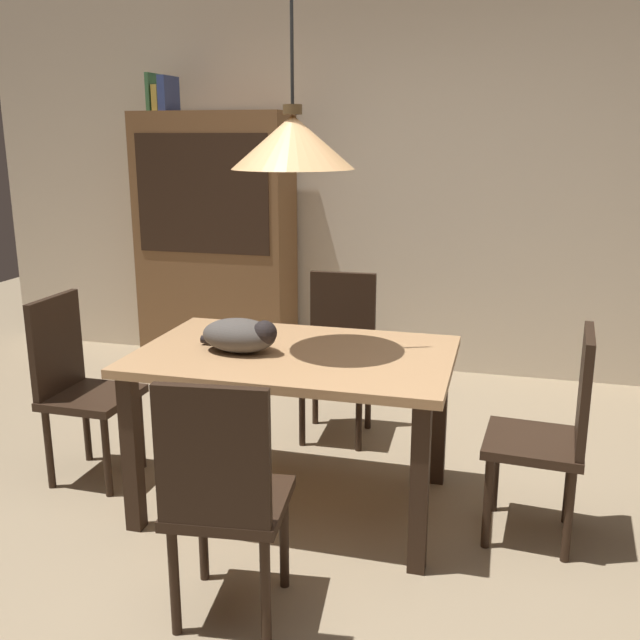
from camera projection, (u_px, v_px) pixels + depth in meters
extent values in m
plane|color=#998466|center=(290.00, 558.00, 2.93)|extent=(10.00, 10.00, 0.00)
cube|color=beige|center=(398.00, 170.00, 5.05)|extent=(6.40, 0.10, 2.90)
cube|color=tan|center=(295.00, 356.00, 3.19)|extent=(1.40, 0.90, 0.04)
cube|color=black|center=(132.00, 454.00, 3.07)|extent=(0.07, 0.07, 0.71)
cube|color=black|center=(419.00, 489.00, 2.76)|extent=(0.07, 0.07, 0.71)
cube|color=black|center=(205.00, 393.00, 3.80)|extent=(0.07, 0.07, 0.71)
cube|color=black|center=(439.00, 415.00, 3.49)|extent=(0.07, 0.07, 0.71)
cube|color=black|center=(336.00, 365.00, 4.01)|extent=(0.41, 0.41, 0.04)
cube|color=black|center=(343.00, 313.00, 4.11)|extent=(0.38, 0.05, 0.48)
cylinder|color=black|center=(302.00, 411.00, 3.95)|extent=(0.04, 0.04, 0.41)
cylinder|color=black|center=(359.00, 416.00, 3.88)|extent=(0.04, 0.04, 0.41)
cylinder|color=black|center=(315.00, 391.00, 4.25)|extent=(0.04, 0.04, 0.41)
cylinder|color=black|center=(368.00, 395.00, 4.18)|extent=(0.04, 0.04, 0.41)
cube|color=black|center=(230.00, 502.00, 2.51)|extent=(0.44, 0.44, 0.04)
cube|color=black|center=(212.00, 457.00, 2.28)|extent=(0.38, 0.08, 0.48)
cylinder|color=black|center=(284.00, 538.00, 2.70)|extent=(0.04, 0.04, 0.41)
cylinder|color=black|center=(203.00, 532.00, 2.75)|extent=(0.04, 0.04, 0.41)
cylinder|color=black|center=(266.00, 590.00, 2.39)|extent=(0.04, 0.04, 0.41)
cylinder|color=black|center=(174.00, 581.00, 2.44)|extent=(0.04, 0.04, 0.41)
cube|color=black|center=(92.00, 397.00, 3.52)|extent=(0.40, 0.40, 0.04)
cube|color=black|center=(56.00, 344.00, 3.50)|extent=(0.04, 0.38, 0.48)
cylinder|color=black|center=(107.00, 456.00, 3.39)|extent=(0.04, 0.04, 0.41)
cylinder|color=black|center=(141.00, 430.00, 3.69)|extent=(0.04, 0.04, 0.41)
cylinder|color=black|center=(49.00, 449.00, 3.47)|extent=(0.04, 0.04, 0.41)
cylinder|color=black|center=(86.00, 424.00, 3.77)|extent=(0.04, 0.04, 0.41)
cube|color=black|center=(534.00, 443.00, 3.00)|extent=(0.43, 0.43, 0.04)
cube|color=black|center=(585.00, 390.00, 2.88)|extent=(0.06, 0.38, 0.48)
cylinder|color=black|center=(495.00, 470.00, 3.25)|extent=(0.04, 0.04, 0.41)
cylinder|color=black|center=(488.00, 503.00, 2.96)|extent=(0.04, 0.04, 0.41)
cylinder|color=black|center=(569.00, 480.00, 3.15)|extent=(0.04, 0.04, 0.41)
cylinder|color=black|center=(569.00, 516.00, 2.86)|extent=(0.04, 0.04, 0.41)
ellipsoid|color=#4C4742|center=(239.00, 335.00, 3.16)|extent=(0.35, 0.23, 0.15)
sphere|color=black|center=(265.00, 333.00, 3.11)|extent=(0.11, 0.11, 0.11)
cylinder|color=black|center=(220.00, 341.00, 3.26)|extent=(0.18, 0.04, 0.04)
cone|color=#E0A86B|center=(293.00, 142.00, 2.95)|extent=(0.52, 0.52, 0.22)
cylinder|color=#513D23|center=(292.00, 109.00, 2.92)|extent=(0.08, 0.08, 0.04)
cube|color=brown|center=(216.00, 243.00, 5.18)|extent=(1.10, 0.44, 1.85)
cube|color=black|center=(202.00, 194.00, 4.88)|extent=(0.97, 0.01, 0.81)
cube|color=black|center=(221.00, 359.00, 5.41)|extent=(1.12, 0.45, 0.08)
cube|color=#427A4C|center=(154.00, 93.00, 5.03)|extent=(0.03, 0.20, 0.26)
cube|color=gold|center=(161.00, 98.00, 5.02)|extent=(0.04, 0.20, 0.18)
cube|color=#384C93|center=(169.00, 94.00, 5.00)|extent=(0.06, 0.24, 0.24)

